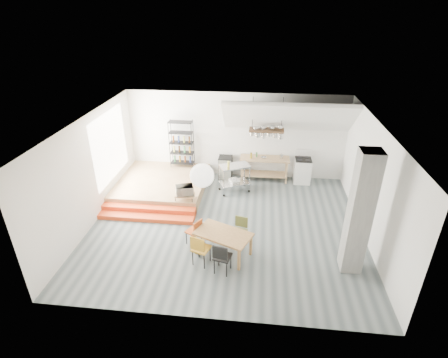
# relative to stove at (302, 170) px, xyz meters

# --- Properties ---
(floor) EXTENTS (8.00, 8.00, 0.00)m
(floor) POSITION_rel_stove_xyz_m (-2.50, -3.16, -0.48)
(floor) COLOR #4C5658
(floor) RESTS_ON ground
(wall_back) EXTENTS (8.00, 0.04, 3.20)m
(wall_back) POSITION_rel_stove_xyz_m (-2.50, 0.34, 1.12)
(wall_back) COLOR silver
(wall_back) RESTS_ON ground
(wall_left) EXTENTS (0.04, 7.00, 3.20)m
(wall_left) POSITION_rel_stove_xyz_m (-6.50, -3.16, 1.12)
(wall_left) COLOR silver
(wall_left) RESTS_ON ground
(wall_right) EXTENTS (0.04, 7.00, 3.20)m
(wall_right) POSITION_rel_stove_xyz_m (1.50, -3.16, 1.12)
(wall_right) COLOR silver
(wall_right) RESTS_ON ground
(ceiling) EXTENTS (8.00, 7.00, 0.02)m
(ceiling) POSITION_rel_stove_xyz_m (-2.50, -3.16, 2.72)
(ceiling) COLOR white
(ceiling) RESTS_ON wall_back
(slope_ceiling) EXTENTS (4.40, 1.44, 1.32)m
(slope_ceiling) POSITION_rel_stove_xyz_m (-0.70, -0.26, 2.07)
(slope_ceiling) COLOR white
(slope_ceiling) RESTS_ON wall_back
(window_pane) EXTENTS (0.02, 2.50, 2.20)m
(window_pane) POSITION_rel_stove_xyz_m (-6.48, -1.66, 1.32)
(window_pane) COLOR white
(window_pane) RESTS_ON wall_left
(platform) EXTENTS (3.00, 3.00, 0.40)m
(platform) POSITION_rel_stove_xyz_m (-5.00, -1.16, -0.28)
(platform) COLOR #9C764E
(platform) RESTS_ON ground
(step_lower) EXTENTS (3.00, 0.35, 0.13)m
(step_lower) POSITION_rel_stove_xyz_m (-5.00, -3.11, -0.41)
(step_lower) COLOR #DC4419
(step_lower) RESTS_ON ground
(step_upper) EXTENTS (3.00, 0.35, 0.27)m
(step_upper) POSITION_rel_stove_xyz_m (-5.00, -2.76, -0.35)
(step_upper) COLOR #DC4419
(step_upper) RESTS_ON ground
(concrete_column) EXTENTS (0.50, 0.50, 3.20)m
(concrete_column) POSITION_rel_stove_xyz_m (0.80, -4.66, 1.12)
(concrete_column) COLOR slate
(concrete_column) RESTS_ON ground
(kitchen_counter) EXTENTS (1.80, 0.60, 0.91)m
(kitchen_counter) POSITION_rel_stove_xyz_m (-1.40, -0.01, 0.15)
(kitchen_counter) COLOR #9C764E
(kitchen_counter) RESTS_ON ground
(stove) EXTENTS (0.60, 0.60, 1.18)m
(stove) POSITION_rel_stove_xyz_m (0.00, 0.00, 0.00)
(stove) COLOR white
(stove) RESTS_ON ground
(pot_rack) EXTENTS (1.20, 0.50, 1.43)m
(pot_rack) POSITION_rel_stove_xyz_m (-1.37, -0.23, 1.50)
(pot_rack) COLOR #392617
(pot_rack) RESTS_ON ceiling
(wire_shelving) EXTENTS (0.88, 0.38, 1.80)m
(wire_shelving) POSITION_rel_stove_xyz_m (-4.50, 0.04, 0.85)
(wire_shelving) COLOR black
(wire_shelving) RESTS_ON platform
(microwave_shelf) EXTENTS (0.60, 0.40, 0.16)m
(microwave_shelf) POSITION_rel_stove_xyz_m (-3.90, -2.41, 0.07)
(microwave_shelf) COLOR #9C764E
(microwave_shelf) RESTS_ON platform
(paper_lantern) EXTENTS (0.60, 0.60, 0.60)m
(paper_lantern) POSITION_rel_stove_xyz_m (-2.98, -4.26, 1.72)
(paper_lantern) COLOR white
(paper_lantern) RESTS_ON ceiling
(dining_table) EXTENTS (1.63, 1.30, 0.68)m
(dining_table) POSITION_rel_stove_xyz_m (-2.43, -4.50, 0.12)
(dining_table) COLOR #906034
(dining_table) RESTS_ON ground
(chair_mustard) EXTENTS (0.52, 0.52, 0.90)m
(chair_mustard) POSITION_rel_stove_xyz_m (-2.97, -4.98, 0.06)
(chair_mustard) COLOR #B6811F
(chair_mustard) RESTS_ON ground
(chair_black) EXTENTS (0.48, 0.48, 0.88)m
(chair_black) POSITION_rel_stove_xyz_m (-2.39, -5.23, 0.04)
(chair_black) COLOR black
(chair_black) RESTS_ON ground
(chair_olive) EXTENTS (0.45, 0.45, 0.82)m
(chair_olive) POSITION_rel_stove_xyz_m (-2.02, -3.98, 0.01)
(chair_olive) COLOR #636932
(chair_olive) RESTS_ON ground
(chair_red) EXTENTS (0.50, 0.50, 0.80)m
(chair_red) POSITION_rel_stove_xyz_m (-3.23, -4.16, -0.00)
(chair_red) COLOR #C24F1B
(chair_red) RESTS_ON ground
(rolling_cart) EXTENTS (1.15, 0.93, 1.00)m
(rolling_cart) POSITION_rel_stove_xyz_m (-2.43, -1.00, 0.17)
(rolling_cart) COLOR silver
(rolling_cart) RESTS_ON ground
(mini_fridge) EXTENTS (0.50, 0.50, 0.85)m
(mini_fridge) POSITION_rel_stove_xyz_m (-2.86, 0.04, -0.06)
(mini_fridge) COLOR black
(mini_fridge) RESTS_ON ground
(microwave) EXTENTS (0.63, 0.52, 0.30)m
(microwave) POSITION_rel_stove_xyz_m (-3.90, -2.41, 0.23)
(microwave) COLOR beige
(microwave) RESTS_ON microwave_shelf
(bowl) EXTENTS (0.21, 0.21, 0.05)m
(bowl) POSITION_rel_stove_xyz_m (-1.44, -0.06, 0.46)
(bowl) COLOR silver
(bowl) RESTS_ON kitchen_counter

